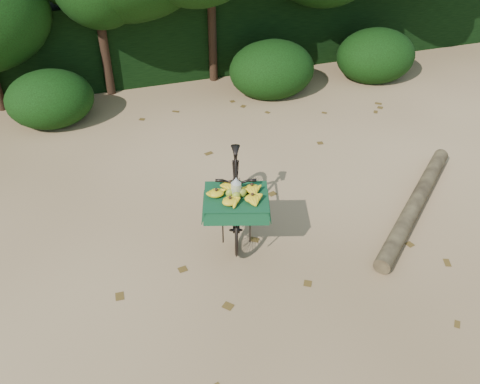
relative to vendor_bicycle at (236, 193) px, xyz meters
name	(u,v)px	position (x,y,z in m)	size (l,w,h in m)	color
ground	(283,225)	(0.64, -0.22, -0.57)	(80.00, 80.00, 0.00)	tan
vendor_bicycle	(236,193)	(0.00, 0.00, 0.00)	(1.20, 1.97, 1.13)	black
fallen_log	(416,203)	(2.66, -0.50, -0.46)	(0.23, 0.23, 3.18)	brown
hedge_backdrop	(180,29)	(0.64, 6.08, 0.33)	(26.00, 1.80, 1.80)	black
bush_clumps	(227,78)	(1.14, 4.08, -0.12)	(8.80, 1.70, 0.90)	black
leaf_litter	(267,199)	(0.64, 0.43, -0.57)	(7.00, 7.30, 0.01)	#513A15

